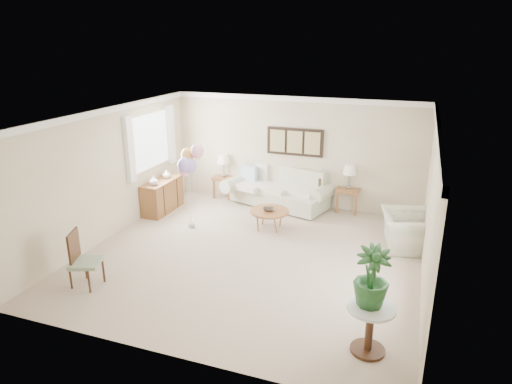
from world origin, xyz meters
TOP-DOWN VIEW (x-y plane):
  - ground_plane at (0.00, 0.00)m, footprint 6.00×6.00m
  - room_shell at (-0.11, 0.09)m, footprint 6.04×6.04m
  - wall_art_triptych at (0.00, 2.96)m, footprint 1.35×0.06m
  - sofa at (-0.30, 2.81)m, footprint 2.77×1.54m
  - end_table_left at (-1.80, 2.89)m, footprint 0.51×0.46m
  - end_table_right at (1.32, 2.92)m, footprint 0.53×0.48m
  - lamp_left at (-1.80, 2.89)m, footprint 0.32×0.32m
  - lamp_right at (1.32, 2.92)m, footprint 0.31×0.31m
  - coffee_table at (-0.08, 1.33)m, footprint 0.82×0.82m
  - decor_bowl at (-0.09, 1.30)m, footprint 0.30×0.30m
  - armchair at (2.68, 1.37)m, footprint 1.11×1.21m
  - side_table at (2.37, -2.06)m, footprint 0.61×0.61m
  - potted_plant at (2.34, -2.03)m, footprint 0.55×0.55m
  - accent_chair at (-2.21, -1.91)m, footprint 0.58×0.58m
  - credenza at (-2.76, 1.50)m, footprint 0.46×1.20m
  - vase_white at (-2.74, 1.16)m, footprint 0.20×0.20m
  - vase_sage at (-2.74, 1.71)m, footprint 0.23×0.23m
  - balloon_cluster at (-1.67, 0.84)m, footprint 0.51×0.54m

SIDE VIEW (x-z plane):
  - ground_plane at x=0.00m, z-range 0.00..0.00m
  - armchair at x=2.68m, z-range 0.00..0.68m
  - sofa at x=-0.30m, z-range -0.10..0.84m
  - credenza at x=-2.76m, z-range 0.00..0.74m
  - coffee_table at x=-0.08m, z-range 0.17..0.59m
  - decor_bowl at x=-0.09m, z-range 0.42..0.48m
  - end_table_left at x=-1.80m, z-range 0.19..0.74m
  - accent_chair at x=-2.21m, z-range 0.02..0.94m
  - end_table_right at x=1.32m, z-range 0.19..0.77m
  - side_table at x=2.37m, z-range 0.17..0.83m
  - vase_sage at x=-2.74m, z-range 0.74..0.94m
  - vase_white at x=-2.74m, z-range 0.74..0.95m
  - lamp_left at x=-1.80m, z-range 0.70..1.26m
  - lamp_right at x=1.32m, z-range 0.72..1.27m
  - potted_plant at x=2.34m, z-range 0.66..1.46m
  - balloon_cluster at x=-1.67m, z-range 0.54..2.36m
  - wall_art_triptych at x=0.00m, z-range 1.23..1.88m
  - room_shell at x=-0.11m, z-range 0.33..2.93m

